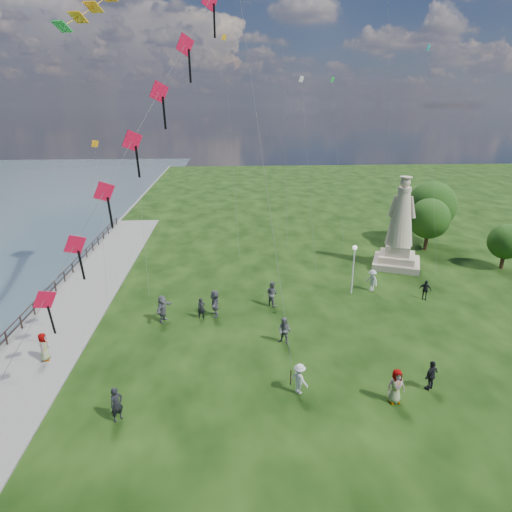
{
  "coord_description": "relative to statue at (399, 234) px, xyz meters",
  "views": [
    {
      "loc": [
        -2.61,
        -15.9,
        13.95
      ],
      "look_at": [
        -1.0,
        8.0,
        5.5
      ],
      "focal_mm": 30.0,
      "sensor_mm": 36.0,
      "label": 1
    }
  ],
  "objects": [
    {
      "name": "waterfront",
      "position": [
        -27.97,
        -11.0,
        -3.16
      ],
      "size": [
        200.0,
        200.0,
        1.51
      ],
      "color": "#384A54",
      "rests_on": "ground"
    },
    {
      "name": "statue",
      "position": [
        0.0,
        0.0,
        0.0
      ],
      "size": [
        5.28,
        5.28,
        8.19
      ],
      "rotation": [
        0.0,
        0.0,
        -0.4
      ],
      "color": "#C4AD94",
      "rests_on": "ground"
    },
    {
      "name": "lamppost",
      "position": [
        -5.8,
        -5.73,
        -0.23
      ],
      "size": [
        0.37,
        0.37,
        3.97
      ],
      "color": "silver",
      "rests_on": "ground"
    },
    {
      "name": "tree_row",
      "position": [
        6.02,
        4.88,
        0.53
      ],
      "size": [
        8.15,
        11.91,
        6.59
      ],
      "color": "#382314",
      "rests_on": "ground"
    },
    {
      "name": "person_0",
      "position": [
        -20.69,
        -19.11,
        -2.22
      ],
      "size": [
        0.74,
        0.74,
        1.74
      ],
      "primitive_type": "imported",
      "rotation": [
        0.0,
        0.0,
        0.78
      ],
      "color": "black",
      "rests_on": "ground"
    },
    {
      "name": "person_1",
      "position": [
        -12.03,
        -12.85,
        -2.21
      ],
      "size": [
        1.01,
        0.92,
        1.77
      ],
      "primitive_type": "imported",
      "rotation": [
        0.0,
        0.0,
        -0.6
      ],
      "color": "#595960",
      "rests_on": "ground"
    },
    {
      "name": "person_2",
      "position": [
        -11.9,
        -17.68,
        -2.26
      ],
      "size": [
        1.11,
        1.18,
        1.66
      ],
      "primitive_type": "imported",
      "rotation": [
        0.0,
        0.0,
        2.25
      ],
      "color": "silver",
      "rests_on": "ground"
    },
    {
      "name": "person_3",
      "position": [
        -5.07,
        -17.84,
        -2.25
      ],
      "size": [
        1.1,
        0.95,
        1.68
      ],
      "primitive_type": "imported",
      "rotation": [
        0.0,
        0.0,
        3.7
      ],
      "color": "black",
      "rests_on": "ground"
    },
    {
      "name": "person_4",
      "position": [
        -7.29,
        -18.71,
        -2.18
      ],
      "size": [
        0.94,
        0.63,
        1.83
      ],
      "primitive_type": "imported",
      "rotation": [
        0.0,
        0.0,
        0.09
      ],
      "color": "#595960",
      "rests_on": "ground"
    },
    {
      "name": "person_5",
      "position": [
        -19.91,
        -9.4,
        -2.14
      ],
      "size": [
        1.38,
        1.92,
        1.9
      ],
      "primitive_type": "imported",
      "rotation": [
        0.0,
        0.0,
        1.18
      ],
      "color": "#595960",
      "rests_on": "ground"
    },
    {
      "name": "person_6",
      "position": [
        -17.32,
        -9.12,
        -2.35
      ],
      "size": [
        0.62,
        0.5,
        1.49
      ],
      "primitive_type": "imported",
      "rotation": [
        0.0,
        0.0,
        0.3
      ],
      "color": "black",
      "rests_on": "ground"
    },
    {
      "name": "person_7",
      "position": [
        -12.26,
        -7.44,
        -2.15
      ],
      "size": [
        1.05,
        1.04,
        1.88
      ],
      "primitive_type": "imported",
      "rotation": [
        0.0,
        0.0,
        2.38
      ],
      "color": "#595960",
      "rests_on": "ground"
    },
    {
      "name": "person_8",
      "position": [
        -4.07,
        -5.32,
        -2.22
      ],
      "size": [
        1.0,
        1.27,
        1.75
      ],
      "primitive_type": "imported",
      "rotation": [
        0.0,
        0.0,
        -1.14
      ],
      "color": "silver",
      "rests_on": "ground"
    },
    {
      "name": "person_9",
      "position": [
        -0.53,
        -7.09,
        -2.34
      ],
      "size": [
        1.0,
        0.81,
        1.51
      ],
      "primitive_type": "imported",
      "rotation": [
        0.0,
        0.0,
        -0.47
      ],
      "color": "black",
      "rests_on": "ground"
    },
    {
      "name": "person_10",
      "position": [
        -26.02,
        -13.86,
        -2.25
      ],
      "size": [
        0.59,
        0.87,
        1.69
      ],
      "primitive_type": "imported",
      "rotation": [
        0.0,
        0.0,
        1.67
      ],
      "color": "#595960",
      "rests_on": "ground"
    },
    {
      "name": "person_11",
      "position": [
        -16.39,
        -8.8,
        -2.12
      ],
      "size": [
        0.91,
        1.86,
        1.94
      ],
      "primitive_type": "imported",
      "rotation": [
        0.0,
        0.0,
        4.79
      ],
      "color": "#595960",
      "rests_on": "ground"
    },
    {
      "name": "red_kite_train",
      "position": [
        -19.78,
        -15.36,
        8.95
      ],
      "size": [
        10.72,
        9.35,
        19.35
      ],
      "color": "black",
      "rests_on": "ground"
    },
    {
      "name": "small_kites",
      "position": [
        -10.09,
        3.36,
        12.16
      ],
      "size": [
        28.26,
        17.78,
        33.59
      ],
      "color": "teal",
      "rests_on": "ground"
    }
  ]
}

